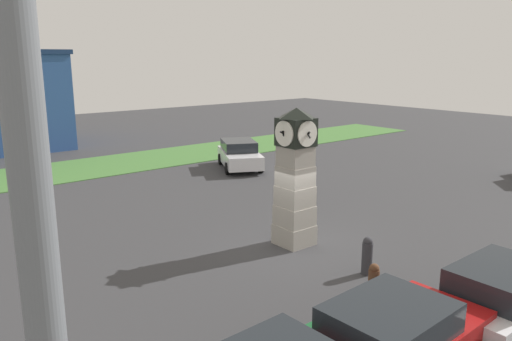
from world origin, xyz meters
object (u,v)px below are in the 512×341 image
at_px(clock_tower, 295,179).
at_px(car_far_lot, 240,154).
at_px(car_near_tower, 395,339).
at_px(bollard_mid_row, 367,255).
at_px(car_by_building, 505,293).
at_px(bollard_near_tower, 374,281).

xyz_separation_m(clock_tower, car_far_lot, (5.65, 10.43, -1.45)).
bearing_deg(car_far_lot, car_near_tower, -118.29).
distance_m(clock_tower, car_near_tower, 7.39).
distance_m(bollard_mid_row, car_by_building, 3.77).
bearing_deg(bollard_near_tower, bollard_mid_row, 45.02).
bearing_deg(bollard_mid_row, car_by_building, -85.07).
distance_m(clock_tower, car_by_building, 6.98).
xyz_separation_m(bollard_near_tower, car_far_lot, (6.72, 14.53, 0.31)).
relative_size(car_near_tower, car_by_building, 0.97).
bearing_deg(bollard_mid_row, car_near_tower, -135.29).
relative_size(clock_tower, bollard_mid_row, 4.05).
relative_size(bollard_mid_row, car_by_building, 0.26).
bearing_deg(car_far_lot, bollard_mid_row, -112.84).
bearing_deg(car_near_tower, car_by_building, -6.37).
height_order(clock_tower, car_by_building, clock_tower).
relative_size(clock_tower, car_by_building, 1.04).
height_order(bollard_near_tower, car_near_tower, car_near_tower).
bearing_deg(bollard_mid_row, car_far_lot, 67.16).
distance_m(bollard_near_tower, car_near_tower, 3.29).
bearing_deg(car_near_tower, bollard_near_tower, 44.56).
height_order(clock_tower, car_far_lot, clock_tower).
xyz_separation_m(clock_tower, bollard_near_tower, (-1.07, -4.10, -1.75)).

